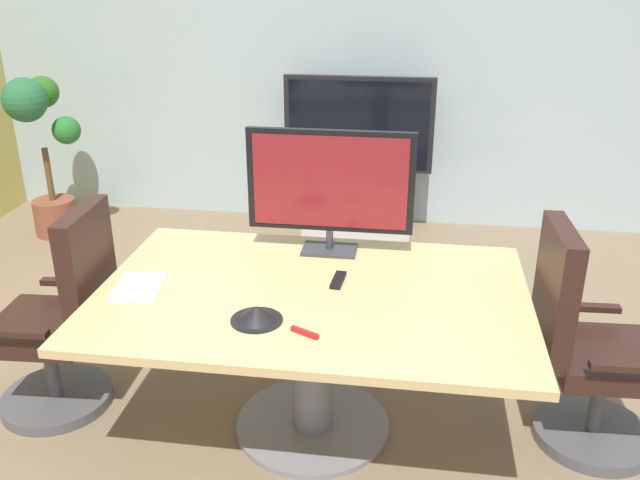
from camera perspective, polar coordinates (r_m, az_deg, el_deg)
ground_plane at (r=3.43m, az=-2.46°, el=-16.24°), size 7.39×7.39×0.00m
wall_back_glass_partition at (r=5.75m, az=3.14°, el=15.62°), size 6.39×0.10×2.89m
conference_table at (r=3.16m, az=-0.66°, el=-7.25°), size 1.96×1.29×0.76m
office_chair_left at (r=3.62m, az=-20.90°, el=-6.99°), size 0.61×0.59×1.09m
office_chair_right at (r=3.39m, az=21.47°, el=-9.21°), size 0.60×0.58×1.09m
tv_monitor at (r=3.37m, az=0.86°, el=4.71°), size 0.84×0.18×0.64m
wall_display_unit at (r=5.62m, az=3.19°, el=4.94°), size 1.20×0.36×1.31m
potted_plant at (r=5.90m, az=-22.62°, el=7.98°), size 0.60×0.63×1.32m
conference_phone at (r=2.84m, az=-5.40°, el=-6.28°), size 0.22×0.22×0.07m
remote_control at (r=3.16m, az=1.55°, el=-3.40°), size 0.06×0.17×0.02m
whiteboard_marker at (r=2.74m, az=-1.30°, el=-7.84°), size 0.12×0.08×0.02m
paper_notepad at (r=3.22m, az=-15.09°, el=-3.82°), size 0.25×0.33×0.01m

